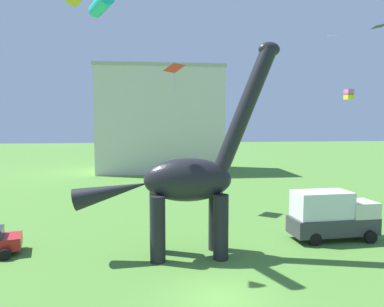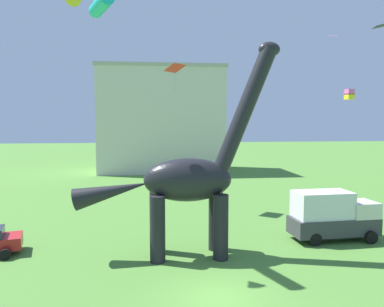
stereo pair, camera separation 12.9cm
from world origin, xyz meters
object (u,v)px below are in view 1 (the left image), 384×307
(kite_mid_center, at_px, (95,4))
(kite_apex, at_px, (349,94))
(dinosaur_sculpture, at_px, (187,180))
(kite_mid_right, at_px, (174,68))
(parked_box_truck, at_px, (331,215))
(kite_mid_left, at_px, (379,26))
(person_vendor_side, at_px, (362,212))
(kite_far_left, at_px, (332,36))

(kite_mid_center, relative_size, kite_apex, 4.64)
(dinosaur_sculpture, xyz_separation_m, kite_mid_right, (0.18, 11.90, 7.87))
(parked_box_truck, distance_m, kite_apex, 7.79)
(kite_mid_center, bearing_deg, kite_mid_left, 13.42)
(kite_mid_left, xyz_separation_m, kite_mid_right, (-14.14, 7.16, -2.19))
(kite_mid_right, bearing_deg, parked_box_truck, -46.79)
(parked_box_truck, bearing_deg, kite_mid_right, 129.81)
(dinosaur_sculpture, relative_size, kite_mid_left, 9.86)
(kite_mid_left, height_order, kite_mid_center, kite_mid_left)
(parked_box_truck, bearing_deg, kite_mid_left, 28.82)
(parked_box_truck, xyz_separation_m, person_vendor_side, (4.56, 3.92, -0.89))
(kite_mid_center, height_order, kite_apex, kite_mid_center)
(person_vendor_side, distance_m, kite_mid_center, 23.93)
(kite_apex, bearing_deg, kite_far_left, 66.45)
(kite_mid_right, bearing_deg, kite_mid_left, -26.87)
(dinosaur_sculpture, distance_m, kite_mid_center, 10.77)
(parked_box_truck, bearing_deg, person_vendor_side, 37.27)
(kite_mid_left, bearing_deg, dinosaur_sculpture, -161.71)
(person_vendor_side, relative_size, kite_mid_right, 0.54)
(kite_mid_left, distance_m, kite_mid_center, 19.79)
(kite_mid_right, bearing_deg, kite_mid_center, -113.44)
(dinosaur_sculpture, height_order, kite_mid_center, kite_mid_center)
(parked_box_truck, height_order, kite_mid_left, kite_mid_left)
(kite_far_left, height_order, kite_mid_right, kite_far_left)
(kite_mid_center, bearing_deg, kite_apex, 1.69)
(person_vendor_side, bearing_deg, parked_box_truck, 39.03)
(kite_mid_left, relative_size, kite_far_left, 1.22)
(person_vendor_side, relative_size, kite_far_left, 1.23)
(dinosaur_sculpture, xyz_separation_m, person_vendor_side, (14.23, 5.72, -3.66))
(dinosaur_sculpture, relative_size, kite_apex, 19.76)
(kite_mid_left, bearing_deg, parked_box_truck, -147.78)
(person_vendor_side, height_order, kite_mid_left, kite_mid_left)
(person_vendor_side, height_order, kite_far_left, kite_far_left)
(kite_far_left, bearing_deg, parked_box_truck, -115.86)
(kite_far_left, bearing_deg, person_vendor_side, -104.13)
(dinosaur_sculpture, bearing_deg, kite_mid_left, 18.61)
(kite_far_left, bearing_deg, dinosaur_sculpture, -134.95)
(kite_mid_left, xyz_separation_m, kite_far_left, (2.78, 12.40, 2.13))
(person_vendor_side, distance_m, kite_mid_left, 13.76)
(dinosaur_sculpture, height_order, person_vendor_side, dinosaur_sculpture)
(dinosaur_sculpture, relative_size, kite_far_left, 12.07)
(kite_mid_left, xyz_separation_m, kite_apex, (-4.43, -4.15, -5.14))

